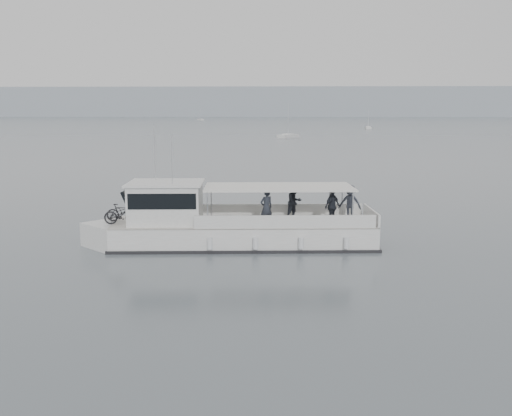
{
  "coord_description": "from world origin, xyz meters",
  "views": [
    {
      "loc": [
        1.97,
        -22.88,
        5.6
      ],
      "look_at": [
        1.12,
        0.57,
        1.6
      ],
      "focal_mm": 40.0,
      "sensor_mm": 36.0,
      "label": 1
    }
  ],
  "objects": [
    {
      "name": "ground",
      "position": [
        0.0,
        0.0,
        0.0
      ],
      "size": [
        1400.0,
        1400.0,
        0.0
      ],
      "primitive_type": "plane",
      "color": "#555E64",
      "rests_on": "ground"
    },
    {
      "name": "headland",
      "position": [
        0.0,
        560.0,
        14.0
      ],
      "size": [
        1400.0,
        90.0,
        28.0
      ],
      "primitive_type": "cube",
      "color": "#939EA8",
      "rests_on": "ground"
    },
    {
      "name": "tour_boat",
      "position": [
        -0.45,
        0.51,
        0.85
      ],
      "size": [
        12.44,
        3.61,
        5.19
      ],
      "rotation": [
        0.0,
        0.0,
        0.06
      ],
      "color": "white",
      "rests_on": "ground"
    },
    {
      "name": "moored_fleet",
      "position": [
        -39.71,
        186.74,
        0.36
      ],
      "size": [
        426.65,
        292.86,
        10.08
      ],
      "color": "white",
      "rests_on": "ground"
    }
  ]
}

